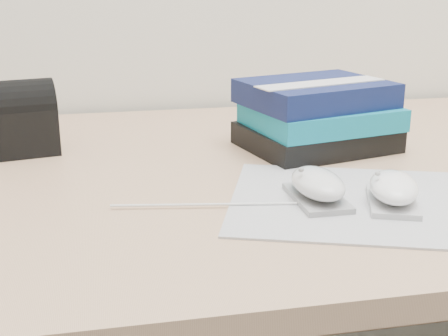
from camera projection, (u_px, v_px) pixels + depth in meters
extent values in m
cube|color=tan|center=(285.00, 172.00, 0.93)|extent=(1.60, 0.80, 0.03)
cube|color=tan|center=(230.00, 276.00, 1.39)|extent=(1.52, 0.03, 0.35)
cube|color=gray|center=(369.00, 202.00, 0.76)|extent=(0.40, 0.36, 0.00)
cube|color=gray|center=(317.00, 198.00, 0.76)|extent=(0.06, 0.11, 0.01)
ellipsoid|color=silver|center=(318.00, 183.00, 0.76)|extent=(0.06, 0.10, 0.03)
ellipsoid|color=gray|center=(301.00, 170.00, 0.75)|extent=(0.01, 0.01, 0.01)
cube|color=#ADADB0|center=(392.00, 201.00, 0.75)|extent=(0.09, 0.12, 0.01)
ellipsoid|color=white|center=(394.00, 187.00, 0.75)|extent=(0.09, 0.12, 0.03)
ellipsoid|color=#9A999C|center=(378.00, 174.00, 0.74)|extent=(0.01, 0.01, 0.01)
cylinder|color=white|center=(212.00, 204.00, 0.75)|extent=(0.24, 0.04, 0.00)
cube|color=black|center=(316.00, 137.00, 1.00)|extent=(0.25, 0.22, 0.04)
cube|color=#0D7A95|center=(321.00, 116.00, 0.98)|extent=(0.24, 0.21, 0.03)
cube|color=#101A49|center=(316.00, 93.00, 0.98)|extent=(0.25, 0.22, 0.04)
cube|color=silver|center=(321.00, 83.00, 0.95)|extent=(0.22, 0.10, 0.00)
cube|color=black|center=(15.00, 131.00, 0.96)|extent=(0.14, 0.11, 0.07)
cylinder|color=black|center=(12.00, 108.00, 0.95)|extent=(0.14, 0.11, 0.09)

